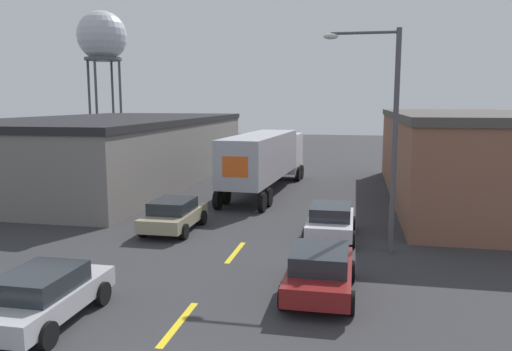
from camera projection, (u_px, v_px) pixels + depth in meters
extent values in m
cube|color=yellow|center=(179.00, 324.00, 13.05)|extent=(0.20, 2.73, 0.01)
cube|color=yellow|center=(236.00, 252.00, 19.21)|extent=(0.20, 2.73, 0.01)
cube|color=slate|center=(111.00, 152.00, 36.49)|extent=(12.98, 25.99, 4.21)
cube|color=#232326|center=(110.00, 120.00, 36.15)|extent=(13.18, 26.19, 0.40)
cube|color=brown|center=(467.00, 160.00, 29.29)|extent=(8.51, 21.17, 4.75)
cube|color=#4C4742|center=(469.00, 115.00, 28.91)|extent=(8.71, 21.37, 0.40)
cube|color=silver|center=(284.00, 153.00, 37.17)|extent=(2.53, 3.02, 2.87)
cube|color=#A8A8B2|center=(261.00, 156.00, 30.43)|extent=(3.14, 10.62, 2.63)
cube|color=#E55619|center=(235.00, 167.00, 25.40)|extent=(1.36, 0.12, 1.05)
cylinder|color=black|center=(301.00, 172.00, 37.41)|extent=(0.35, 1.06, 1.04)
cylinder|color=black|center=(269.00, 171.00, 38.04)|extent=(0.35, 1.06, 1.04)
cylinder|color=black|center=(298.00, 174.00, 36.31)|extent=(0.35, 1.06, 1.04)
cylinder|color=black|center=(265.00, 173.00, 36.94)|extent=(0.35, 1.06, 1.04)
cylinder|color=black|center=(269.00, 197.00, 27.49)|extent=(0.35, 1.06, 1.04)
cylinder|color=black|center=(226.00, 195.00, 28.12)|extent=(0.35, 1.06, 1.04)
cylinder|color=black|center=(262.00, 202.00, 26.15)|extent=(0.35, 1.06, 1.04)
cylinder|color=black|center=(218.00, 200.00, 26.78)|extent=(0.35, 1.06, 1.04)
cube|color=#B2B2B7|center=(44.00, 299.00, 13.08)|extent=(1.87, 4.22, 0.56)
cube|color=#23282D|center=(40.00, 281.00, 12.87)|extent=(1.64, 2.20, 0.54)
cylinder|color=black|center=(102.00, 294.00, 14.21)|extent=(0.22, 0.67, 0.67)
cylinder|color=black|center=(44.00, 289.00, 14.57)|extent=(0.22, 0.67, 0.67)
cylinder|color=black|center=(47.00, 335.00, 11.67)|extent=(0.22, 0.67, 0.67)
cube|color=silver|center=(331.00, 223.00, 21.23)|extent=(1.87, 4.22, 0.56)
cube|color=#23282D|center=(331.00, 211.00, 21.03)|extent=(1.64, 2.20, 0.54)
cylinder|color=black|center=(353.00, 223.00, 22.37)|extent=(0.22, 0.67, 0.67)
cylinder|color=black|center=(311.00, 222.00, 22.73)|extent=(0.22, 0.67, 0.67)
cylinder|color=black|center=(353.00, 239.00, 19.82)|extent=(0.22, 0.67, 0.67)
cylinder|color=black|center=(306.00, 237.00, 20.19)|extent=(0.22, 0.67, 0.67)
cube|color=maroon|center=(320.00, 274.00, 14.97)|extent=(1.87, 4.22, 0.56)
cube|color=#23282D|center=(320.00, 258.00, 14.77)|extent=(1.64, 2.20, 0.54)
cylinder|color=black|center=(352.00, 271.00, 16.11)|extent=(0.22, 0.67, 0.67)
cylinder|color=black|center=(294.00, 267.00, 16.47)|extent=(0.22, 0.67, 0.67)
cylinder|color=black|center=(351.00, 303.00, 13.56)|extent=(0.22, 0.67, 0.67)
cylinder|color=black|center=(283.00, 297.00, 13.93)|extent=(0.22, 0.67, 0.67)
cube|color=tan|center=(174.00, 217.00, 22.39)|extent=(1.87, 4.22, 0.56)
cube|color=#23282D|center=(173.00, 206.00, 22.18)|extent=(1.64, 2.20, 0.54)
cylinder|color=black|center=(203.00, 217.00, 23.52)|extent=(0.22, 0.67, 0.67)
cylinder|color=black|center=(166.00, 216.00, 23.88)|extent=(0.22, 0.67, 0.67)
cylinder|color=black|center=(184.00, 232.00, 20.98)|extent=(0.22, 0.67, 0.67)
cylinder|color=black|center=(143.00, 229.00, 21.34)|extent=(0.22, 0.67, 0.67)
cylinder|color=#47474C|center=(121.00, 105.00, 57.01)|extent=(0.28, 0.28, 10.71)
cylinder|color=#47474C|center=(113.00, 105.00, 59.27)|extent=(0.28, 0.28, 10.71)
cylinder|color=#47474C|center=(90.00, 105.00, 57.76)|extent=(0.28, 0.28, 10.71)
cylinder|color=#47474C|center=(97.00, 105.00, 55.50)|extent=(0.28, 0.28, 10.71)
cylinder|color=#4C4C51|center=(103.00, 59.00, 56.62)|extent=(4.16, 4.16, 0.30)
sphere|color=#B7BCC6|center=(102.00, 36.00, 56.25)|extent=(5.55, 5.55, 5.55)
cylinder|color=#4C4C51|center=(395.00, 143.00, 18.63)|extent=(0.20, 0.20, 8.41)
cylinder|color=#4C4C51|center=(365.00, 33.00, 18.27)|extent=(2.46, 0.11, 0.11)
ellipsoid|color=silver|center=(331.00, 36.00, 18.53)|extent=(0.56, 0.32, 0.22)
cylinder|color=red|center=(19.00, 287.00, 14.58)|extent=(0.22, 0.22, 0.76)
sphere|color=red|center=(18.00, 273.00, 14.51)|extent=(0.20, 0.20, 0.20)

